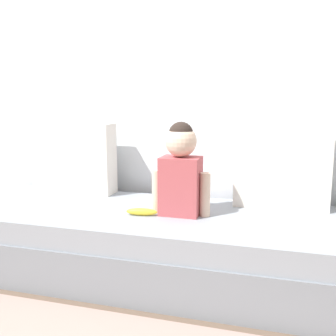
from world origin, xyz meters
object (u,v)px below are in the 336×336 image
at_px(toddler, 181,169).
at_px(banana, 142,212).
at_px(throw_pillow_left, 75,158).
at_px(couch, 156,244).
at_px(throw_pillow_right, 282,161).

height_order(toddler, banana, toddler).
bearing_deg(throw_pillow_left, toddler, -20.93).
distance_m(couch, throw_pillow_right, 0.85).
xyz_separation_m(toddler, banana, (-0.19, -0.08, -0.23)).
distance_m(couch, toddler, 0.45).
bearing_deg(banana, throw_pillow_left, 147.52).
xyz_separation_m(couch, throw_pillow_left, (-0.66, 0.30, 0.41)).
height_order(couch, throw_pillow_right, throw_pillow_right).
height_order(couch, throw_pillow_left, throw_pillow_left).
distance_m(throw_pillow_right, toddler, 0.60).
distance_m(toddler, banana, 0.31).
bearing_deg(throw_pillow_right, couch, -155.38).
bearing_deg(throw_pillow_right, toddler, -149.37).
height_order(throw_pillow_left, throw_pillow_right, throw_pillow_right).
relative_size(couch, banana, 14.09).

